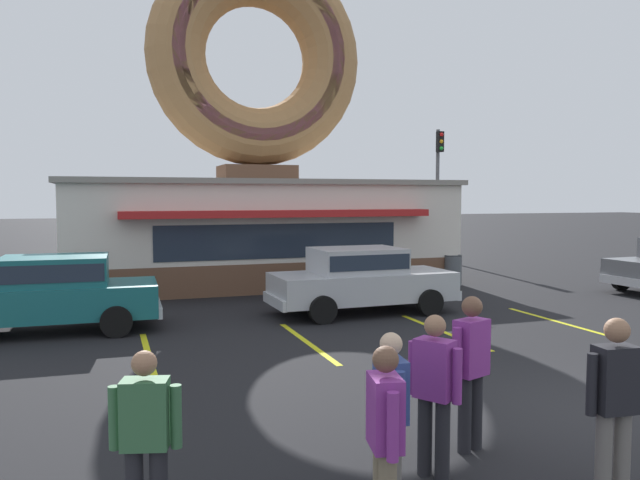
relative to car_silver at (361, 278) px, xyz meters
The scene contains 16 objects.
ground_plane 7.53m from the car_silver, 87.70° to the right, with size 160.00×160.00×0.00m, color black.
donut_shop_building 7.15m from the car_silver, 99.08° to the left, with size 12.30×6.75×10.96m.
car_silver is the anchor object (origin of this frame).
car_teal 6.96m from the car_silver, behind, with size 4.61×2.08×1.60m.
pedestrian_blue_sweater_man 9.56m from the car_silver, 98.52° to the right, with size 0.59×0.27×1.74m.
pedestrian_hooded_kid 10.11m from the car_silver, 111.61° to the right, with size 0.31×0.59×1.65m.
pedestrian_leather_jacket_man 8.25m from the car_silver, 104.16° to the right, with size 0.56×0.36×1.75m.
pedestrian_clipboard_woman 8.89m from the car_silver, 107.95° to the right, with size 0.41×0.52×1.67m.
pedestrian_beanie_man 10.32m from the car_silver, 122.61° to the right, with size 0.58×0.33×1.59m.
pedestrian_crossing_woman 9.41m from the car_silver, 111.05° to the right, with size 0.29×0.59×1.60m.
trash_bin 5.82m from the car_silver, 36.67° to the left, with size 0.57×0.57×0.97m.
traffic_light_pole 13.81m from the car_silver, 52.50° to the left, with size 0.28×0.47×5.80m.
parking_stripe_left 5.79m from the car_silver, 154.41° to the right, with size 0.12×3.60×0.01m, color yellow.
parking_stripe_mid_left 3.40m from the car_silver, 131.17° to the right, with size 0.12×3.60×0.01m, color yellow.
parking_stripe_centre 2.75m from the car_silver, 71.27° to the right, with size 0.12×3.60×0.01m, color yellow.
parking_stripe_mid_right 4.65m from the car_silver, 32.78° to the right, with size 0.12×3.60×0.01m, color yellow.
Camera 1 is at (-6.13, -6.43, 2.86)m, focal length 35.00 mm.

